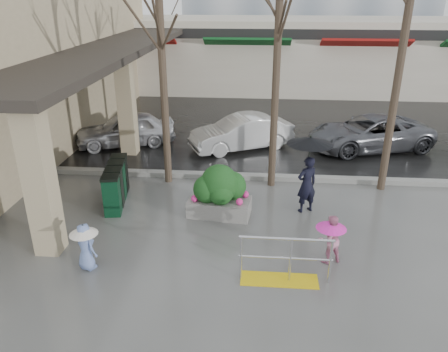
# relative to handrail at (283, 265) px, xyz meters

# --- Properties ---
(ground) EXTENTS (120.00, 120.00, 0.00)m
(ground) POSITION_rel_handrail_xyz_m (-1.36, 1.20, -0.38)
(ground) COLOR #51514F
(ground) RESTS_ON ground
(street_asphalt) EXTENTS (120.00, 36.00, 0.01)m
(street_asphalt) POSITION_rel_handrail_xyz_m (-1.36, 23.20, -0.37)
(street_asphalt) COLOR black
(street_asphalt) RESTS_ON ground
(curb) EXTENTS (120.00, 0.30, 0.15)m
(curb) POSITION_rel_handrail_xyz_m (-1.36, 5.20, -0.30)
(curb) COLOR gray
(curb) RESTS_ON ground
(near_building) EXTENTS (6.00, 18.00, 8.00)m
(near_building) POSITION_rel_handrail_xyz_m (-10.36, 9.20, 3.62)
(near_building) COLOR tan
(near_building) RESTS_ON ground
(canopy_slab) EXTENTS (2.80, 18.00, 0.25)m
(canopy_slab) POSITION_rel_handrail_xyz_m (-6.16, 9.20, 3.25)
(canopy_slab) COLOR #2D2823
(canopy_slab) RESTS_ON pillar_front
(pillar_front) EXTENTS (0.55, 0.55, 3.50)m
(pillar_front) POSITION_rel_handrail_xyz_m (-5.26, 0.70, 1.37)
(pillar_front) COLOR tan
(pillar_front) RESTS_ON ground
(pillar_back) EXTENTS (0.55, 0.55, 3.50)m
(pillar_back) POSITION_rel_handrail_xyz_m (-5.26, 7.20, 1.37)
(pillar_back) COLOR tan
(pillar_back) RESTS_ON ground
(storefront_row) EXTENTS (34.00, 6.74, 4.00)m
(storefront_row) POSITION_rel_handrail_xyz_m (0.64, 19.17, 1.64)
(storefront_row) COLOR beige
(storefront_row) RESTS_ON ground
(handrail) EXTENTS (1.90, 0.50, 1.03)m
(handrail) POSITION_rel_handrail_xyz_m (0.00, 0.00, 0.00)
(handrail) COLOR yellow
(handrail) RESTS_ON ground
(tree_west) EXTENTS (3.20, 3.20, 6.80)m
(tree_west) POSITION_rel_handrail_xyz_m (-3.36, 4.80, 4.71)
(tree_west) COLOR #382B21
(tree_west) RESTS_ON ground
(tree_midwest) EXTENTS (3.20, 3.20, 7.00)m
(tree_midwest) POSITION_rel_handrail_xyz_m (-0.16, 4.80, 4.86)
(tree_midwest) COLOR #382B21
(tree_midwest) RESTS_ON ground
(tree_mideast) EXTENTS (3.20, 3.20, 6.50)m
(tree_mideast) POSITION_rel_handrail_xyz_m (3.14, 4.80, 4.48)
(tree_mideast) COLOR #382B21
(tree_mideast) RESTS_ON ground
(woman) EXTENTS (1.19, 1.19, 2.14)m
(woman) POSITION_rel_handrail_xyz_m (0.73, 3.15, 0.94)
(woman) COLOR black
(woman) RESTS_ON ground
(child_pink) EXTENTS (0.67, 0.66, 1.13)m
(child_pink) POSITION_rel_handrail_xyz_m (1.03, 0.78, 0.27)
(child_pink) COLOR pink
(child_pink) RESTS_ON ground
(child_blue) EXTENTS (0.62, 0.60, 1.07)m
(child_blue) POSITION_rel_handrail_xyz_m (-4.16, 0.09, 0.26)
(child_blue) COLOR #6E86C4
(child_blue) RESTS_ON ground
(planter) EXTENTS (1.71, 1.01, 1.42)m
(planter) POSITION_rel_handrail_xyz_m (-1.56, 2.75, 0.30)
(planter) COLOR slate
(planter) RESTS_ON ground
(news_boxes) EXTENTS (0.76, 2.02, 1.10)m
(news_boxes) POSITION_rel_handrail_xyz_m (-4.52, 3.28, 0.18)
(news_boxes) COLOR #0D3920
(news_boxes) RESTS_ON ground
(car_a) EXTENTS (3.98, 2.67, 1.26)m
(car_a) POSITION_rel_handrail_xyz_m (-5.67, 8.05, 0.25)
(car_a) COLOR silver
(car_a) RESTS_ON ground
(car_b) EXTENTS (4.02, 2.90, 1.26)m
(car_b) POSITION_rel_handrail_xyz_m (-1.24, 8.02, 0.25)
(car_b) COLOR silver
(car_b) RESTS_ON ground
(car_c) EXTENTS (4.93, 3.25, 1.26)m
(car_c) POSITION_rel_handrail_xyz_m (3.53, 8.40, 0.25)
(car_c) COLOR slate
(car_c) RESTS_ON ground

